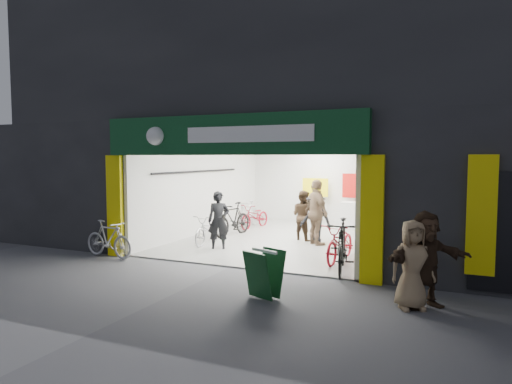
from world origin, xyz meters
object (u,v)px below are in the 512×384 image
Objects in this scene: bike_right_front at (342,246)px; parked_bike at (109,239)px; sandwich_board at (264,273)px; bike_left_front at (210,229)px; pedestrian_near at (412,265)px.

parked_bike is (-5.77, -0.90, -0.12)m from bike_right_front.
bike_right_front is 2.28× the size of sandwich_board.
bike_left_front is at bearing 148.48° from bike_right_front.
bike_right_front reaches higher than sandwich_board.
sandwich_board reaches higher than bike_left_front.
pedestrian_near is 1.74× the size of sandwich_board.
pedestrian_near reaches higher than bike_right_front.
bike_right_front reaches higher than parked_bike.
pedestrian_near is at bearing -91.04° from parked_bike.
bike_left_front is at bearing 122.56° from pedestrian_near.
bike_left_front is 2.97m from parked_bike.
bike_right_front is (4.30, -1.68, 0.15)m from bike_left_front.
parked_bike is at bearing -176.14° from sandwich_board.
pedestrian_near reaches higher than bike_left_front.
parked_bike is 5.15m from sandwich_board.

